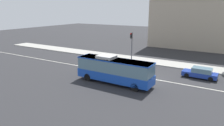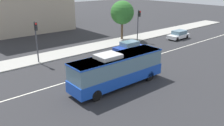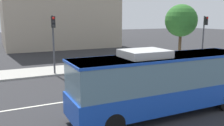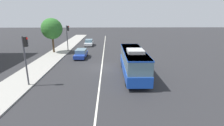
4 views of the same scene
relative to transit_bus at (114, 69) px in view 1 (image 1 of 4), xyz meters
name	(u,v)px [view 1 (image 1 of 4)]	position (x,y,z in m)	size (l,w,h in m)	color
ground_plane	(150,79)	(3.27, 3.99, -1.81)	(160.00, 160.00, 0.00)	#28282B
sidewalk_kerb	(169,64)	(3.27, 12.86, -1.74)	(80.00, 3.90, 0.14)	#9E9B93
lane_centre_line	(150,78)	(3.27, 3.99, -1.80)	(76.00, 0.16, 0.01)	silver
transit_bus	(114,69)	(0.00, 0.00, 0.00)	(10.02, 2.60, 3.46)	#1947B7
sedan_blue	(200,73)	(9.07, 7.77, -1.09)	(4.54, 1.91, 1.46)	#1E3899
traffic_light_near_corner	(132,42)	(-3.07, 11.23, 1.75)	(0.33, 0.62, 5.20)	#47474C
office_block_background	(196,12)	(3.01, 35.46, 6.69)	(18.53, 17.02, 17.00)	tan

